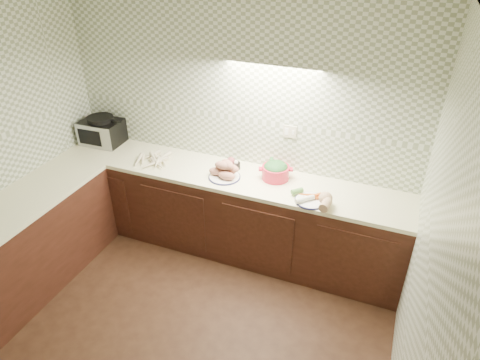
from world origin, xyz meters
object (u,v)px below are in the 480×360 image
at_px(toaster_oven, 102,131).
at_px(dutch_oven, 276,170).
at_px(sweet_potato_plate, 225,170).
at_px(veg_plate, 317,198).
at_px(parsnip_pile, 152,160).
at_px(onion_bowl, 232,164).

relative_size(toaster_oven, dutch_oven, 1.32).
relative_size(sweet_potato_plate, veg_plate, 0.76).
relative_size(parsnip_pile, sweet_potato_plate, 1.24).
distance_m(parsnip_pile, dutch_oven, 1.28).
xyz_separation_m(toaster_oven, sweet_potato_plate, (1.57, -0.19, -0.07)).
relative_size(sweet_potato_plate, onion_bowl, 2.03).
distance_m(parsnip_pile, sweet_potato_plate, 0.81).
relative_size(onion_bowl, veg_plate, 0.38).
bearing_deg(sweet_potato_plate, veg_plate, -6.78).
height_order(toaster_oven, dutch_oven, toaster_oven).
distance_m(sweet_potato_plate, dutch_oven, 0.48).
relative_size(parsnip_pile, dutch_oven, 1.18).
bearing_deg(sweet_potato_plate, dutch_oven, 18.84).
bearing_deg(onion_bowl, dutch_oven, -3.87).
bearing_deg(dutch_oven, onion_bowl, 155.78).
distance_m(toaster_oven, sweet_potato_plate, 1.58).
height_order(dutch_oven, veg_plate, dutch_oven).
relative_size(toaster_oven, parsnip_pile, 1.12).
relative_size(toaster_oven, sweet_potato_plate, 1.40).
xyz_separation_m(parsnip_pile, sweet_potato_plate, (0.81, 0.01, 0.04)).
distance_m(toaster_oven, dutch_oven, 2.03).
height_order(onion_bowl, veg_plate, veg_plate).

